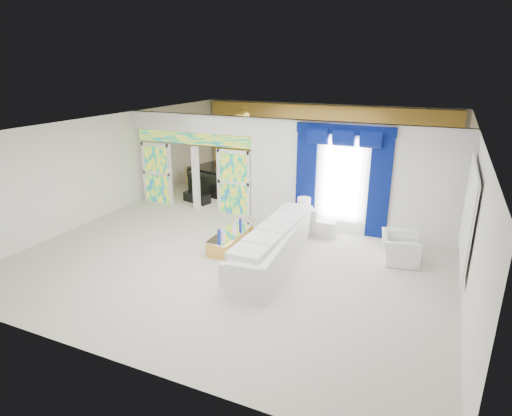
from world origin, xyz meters
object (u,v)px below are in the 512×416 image
at_px(coffee_table, 231,240).
at_px(armchair, 400,248).
at_px(console_table, 314,226).
at_px(grand_piano, 220,178).
at_px(white_sofa, 276,246).

bearing_deg(coffee_table, armchair, 12.49).
bearing_deg(console_table, grand_piano, 148.38).
height_order(console_table, grand_piano, grand_piano).
bearing_deg(console_table, armchair, -19.12).
bearing_deg(grand_piano, console_table, -16.88).
distance_m(coffee_table, grand_piano, 5.21).
bearing_deg(grand_piano, coffee_table, -43.48).
distance_m(coffee_table, console_table, 2.39).
xyz_separation_m(armchair, grand_piano, (-6.76, 3.53, 0.14)).
height_order(coffee_table, armchair, armchair).
height_order(coffee_table, console_table, console_table).
bearing_deg(coffee_table, grand_piano, 121.78).
bearing_deg(armchair, white_sofa, 105.04).
xyz_separation_m(white_sofa, grand_piano, (-4.09, 4.72, 0.09)).
distance_m(white_sofa, console_table, 2.04).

